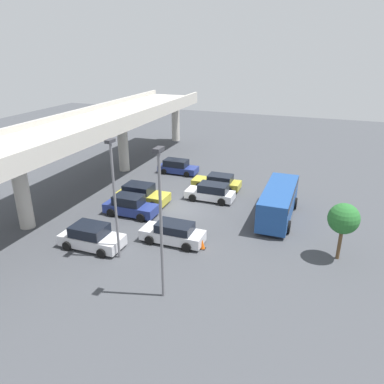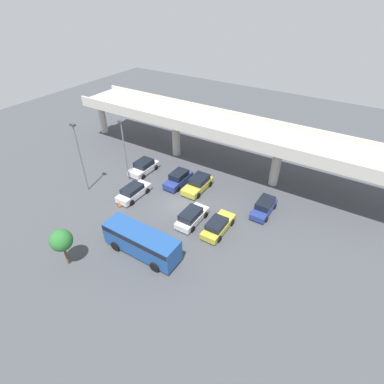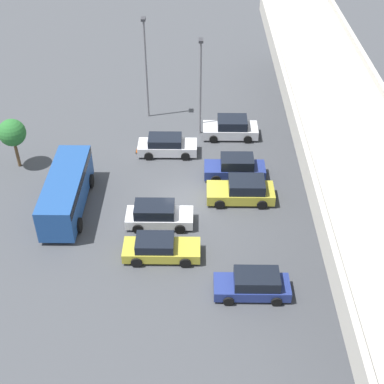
# 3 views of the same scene
# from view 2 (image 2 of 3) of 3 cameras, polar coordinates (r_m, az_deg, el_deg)

# --- Properties ---
(ground_plane) EXTENTS (96.74, 96.74, 0.00)m
(ground_plane) POSITION_cam_2_polar(r_m,az_deg,el_deg) (34.98, -2.27, -2.66)
(ground_plane) COLOR #424449
(highway_overpass) EXTENTS (46.28, 6.69, 7.12)m
(highway_overpass) POSITION_cam_2_polar(r_m,az_deg,el_deg) (39.57, 5.99, 11.88)
(highway_overpass) COLOR #BCB7AD
(highway_overpass) RESTS_ON ground_plane
(parked_car_0) EXTENTS (2.24, 4.47, 1.68)m
(parked_car_0) POSITION_cam_2_polar(r_m,az_deg,el_deg) (41.26, -9.17, 4.74)
(parked_car_0) COLOR silver
(parked_car_0) RESTS_ON ground_plane
(parked_car_1) EXTENTS (2.03, 4.58, 1.54)m
(parked_car_1) POSITION_cam_2_polar(r_m,az_deg,el_deg) (36.65, -11.11, 0.05)
(parked_car_1) COLOR silver
(parked_car_1) RESTS_ON ground_plane
(parked_car_2) EXTENTS (2.00, 4.47, 1.73)m
(parked_car_2) POSITION_cam_2_polar(r_m,az_deg,el_deg) (38.26, -2.60, 2.56)
(parked_car_2) COLOR navy
(parked_car_2) RESTS_ON ground_plane
(parked_car_3) EXTENTS (2.26, 4.68, 1.69)m
(parked_car_3) POSITION_cam_2_polar(r_m,az_deg,el_deg) (37.27, 1.15, 1.56)
(parked_car_3) COLOR gold
(parked_car_3) RESTS_ON ground_plane
(parked_car_4) EXTENTS (2.02, 4.41, 1.60)m
(parked_car_4) POSITION_cam_2_polar(r_m,az_deg,el_deg) (32.29, -0.07, -4.69)
(parked_car_4) COLOR silver
(parked_car_4) RESTS_ON ground_plane
(parked_car_5) EXTENTS (2.04, 4.74, 1.44)m
(parked_car_5) POSITION_cam_2_polar(r_m,az_deg,el_deg) (31.44, 4.95, -6.39)
(parked_car_5) COLOR gold
(parked_car_5) RESTS_ON ground_plane
(parked_car_6) EXTENTS (1.97, 4.33, 1.54)m
(parked_car_6) POSITION_cam_2_polar(r_m,az_deg,el_deg) (34.61, 13.58, -2.75)
(parked_car_6) COLOR navy
(parked_car_6) RESTS_ON ground_plane
(shuttle_bus) EXTENTS (7.75, 2.61, 2.59)m
(shuttle_bus) POSITION_cam_2_polar(r_m,az_deg,el_deg) (28.90, -9.62, -9.10)
(shuttle_bus) COLOR #1E478C
(shuttle_bus) RESTS_ON ground_plane
(lamp_post_near_aisle) EXTENTS (0.70, 0.35, 8.71)m
(lamp_post_near_aisle) POSITION_cam_2_polar(r_m,az_deg,el_deg) (37.34, -20.62, 6.83)
(lamp_post_near_aisle) COLOR slate
(lamp_post_near_aisle) RESTS_ON ground_plane
(lamp_post_mid_lot) EXTENTS (0.70, 0.35, 8.11)m
(lamp_post_mid_lot) POSITION_cam_2_polar(r_m,az_deg,el_deg) (38.13, -12.78, 8.37)
(lamp_post_mid_lot) COLOR slate
(lamp_post_mid_lot) RESTS_ON ground_plane
(tree_front_left) EXTENTS (2.02, 2.02, 3.96)m
(tree_front_left) POSITION_cam_2_polar(r_m,az_deg,el_deg) (28.94, -23.65, -8.46)
(tree_front_left) COLOR brown
(tree_front_left) RESTS_ON ground_plane
(traffic_cone) EXTENTS (0.44, 0.44, 0.70)m
(traffic_cone) POSITION_cam_2_polar(r_m,az_deg,el_deg) (35.73, -13.62, -2.21)
(traffic_cone) COLOR black
(traffic_cone) RESTS_ON ground_plane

